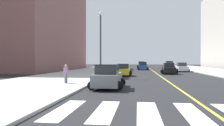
% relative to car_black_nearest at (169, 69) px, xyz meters
% --- Properties ---
extents(sidewalk_kerb_west, '(10.00, 120.00, 0.15)m').
position_rel_car_black_nearest_xyz_m(sidewalk_kerb_west, '(-14.02, -9.38, -0.76)').
color(sidewalk_kerb_west, '#B2ADA3').
rests_on(sidewalk_kerb_west, ground).
extents(crosswalk_paint, '(13.50, 4.00, 0.01)m').
position_rel_car_black_nearest_xyz_m(crosswalk_paint, '(-1.82, -25.38, -0.83)').
color(crosswalk_paint, silver).
rests_on(crosswalk_paint, ground).
extents(lane_divider_paint, '(0.16, 80.00, 0.01)m').
position_rel_car_black_nearest_xyz_m(lane_divider_paint, '(-1.82, 10.62, -0.83)').
color(lane_divider_paint, yellow).
rests_on(lane_divider_paint, ground).
extents(low_rise_brick_west, '(16.00, 32.00, 21.22)m').
position_rel_car_black_nearest_xyz_m(low_rise_brick_west, '(-28.66, 12.06, 9.77)').
color(low_rise_brick_west, brown).
rests_on(low_rise_brick_west, ground).
extents(car_black_nearest, '(2.60, 4.07, 1.79)m').
position_rel_car_black_nearest_xyz_m(car_black_nearest, '(0.00, 0.00, 0.00)').
color(car_black_nearest, black).
rests_on(car_black_nearest, ground).
extents(car_yellow_second, '(2.40, 3.84, 1.71)m').
position_rel_car_black_nearest_xyz_m(car_yellow_second, '(-6.95, -4.97, -0.04)').
color(car_yellow_second, gold).
rests_on(car_yellow_second, ground).
extents(car_blue_third, '(2.65, 4.19, 1.86)m').
position_rel_car_black_nearest_xyz_m(car_blue_third, '(-3.73, 14.05, 0.03)').
color(car_blue_third, '#2D479E').
rests_on(car_blue_third, ground).
extents(car_red_fourth, '(2.93, 4.59, 2.01)m').
position_rel_car_black_nearest_xyz_m(car_red_fourth, '(3.48, 22.99, 0.10)').
color(car_red_fourth, red).
rests_on(car_red_fourth, ground).
extents(car_green_fifth, '(2.74, 4.29, 1.89)m').
position_rel_car_black_nearest_xyz_m(car_green_fifth, '(-3.89, 28.86, 0.04)').
color(car_green_fifth, '#236B42').
rests_on(car_green_fifth, ground).
extents(car_white_sixth, '(2.50, 3.98, 1.77)m').
position_rel_car_black_nearest_xyz_m(car_white_sixth, '(3.52, 7.37, -0.01)').
color(car_white_sixth, silver).
rests_on(car_white_sixth, ground).
extents(car_gray_seventh, '(2.64, 4.22, 1.88)m').
position_rel_car_black_nearest_xyz_m(car_gray_seventh, '(-7.27, -18.15, 0.04)').
color(car_gray_seventh, slate).
rests_on(car_gray_seventh, ground).
extents(pedestrian_walking_west, '(0.41, 0.41, 1.66)m').
position_rel_car_black_nearest_xyz_m(pedestrian_walking_west, '(-11.31, -16.33, 0.23)').
color(pedestrian_walking_west, slate).
rests_on(pedestrian_walking_west, sidewalk_kerb_west).
extents(street_lamp, '(0.44, 0.44, 8.13)m').
position_rel_car_black_nearest_xyz_m(street_lamp, '(-9.59, -8.40, 4.06)').
color(street_lamp, '#38383D').
rests_on(street_lamp, sidewalk_kerb_west).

